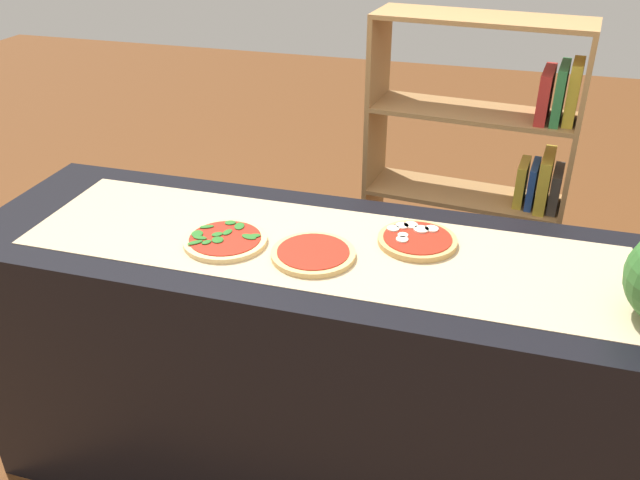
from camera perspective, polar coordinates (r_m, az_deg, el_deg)
The scene contains 7 objects.
ground_plane at distance 2.62m, azimuth 0.00°, elevation -18.94°, with size 12.00×12.00×0.00m, color brown.
counter at distance 2.29m, azimuth 0.00°, elevation -10.94°, with size 2.22×0.71×0.96m, color black.
parchment_paper at distance 2.01m, azimuth 0.00°, elevation -0.47°, with size 1.82×0.50×0.00m, color tan.
pizza_spinach_0 at distance 2.04m, azimuth -8.16°, elevation 0.01°, with size 0.26×0.26×0.02m.
pizza_plain_1 at distance 1.95m, azimuth -0.59°, elevation -1.20°, with size 0.25×0.25×0.02m.
pizza_mozzarella_2 at distance 2.04m, azimuth 8.34°, elevation 0.01°, with size 0.24×0.24×0.03m.
bookshelf at distance 2.94m, azimuth 14.32°, elevation 1.86°, with size 0.85×0.36×1.48m.
Camera 1 is at (0.49, -1.68, 1.96)m, focal length 37.25 mm.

